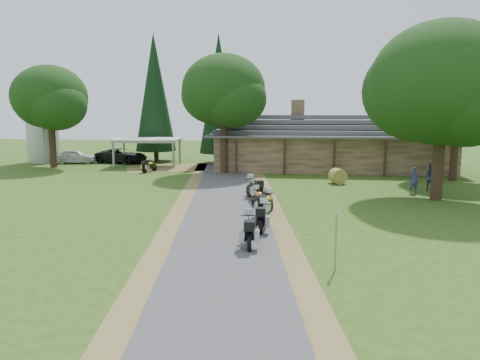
# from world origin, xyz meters

# --- Properties ---
(ground) EXTENTS (120.00, 120.00, 0.00)m
(ground) POSITION_xyz_m (0.00, 0.00, 0.00)
(ground) COLOR #2E4A14
(ground) RESTS_ON ground
(driveway) EXTENTS (51.95, 51.95, 0.00)m
(driveway) POSITION_xyz_m (-0.50, 4.00, 0.00)
(driveway) COLOR #424245
(driveway) RESTS_ON ground
(lodge) EXTENTS (21.40, 9.40, 4.90)m
(lodge) POSITION_xyz_m (6.00, 24.00, 2.45)
(lodge) COLOR brown
(lodge) RESTS_ON ground
(silo) EXTENTS (3.23, 3.23, 6.32)m
(silo) POSITION_xyz_m (-22.56, 25.74, 3.16)
(silo) COLOR gray
(silo) RESTS_ON ground
(carport) EXTENTS (6.42, 4.58, 2.64)m
(carport) POSITION_xyz_m (-10.97, 23.67, 1.32)
(carport) COLOR silver
(carport) RESTS_ON ground
(car_white_sedan) EXTENTS (3.17, 5.64, 1.77)m
(car_white_sedan) POSITION_xyz_m (-18.88, 25.16, 0.89)
(car_white_sedan) COLOR silver
(car_white_sedan) RESTS_ON ground
(car_dark_suv) EXTENTS (3.60, 6.09, 2.18)m
(car_dark_suv) POSITION_xyz_m (-14.46, 26.00, 1.09)
(car_dark_suv) COLOR black
(car_dark_suv) RESTS_ON ground
(motorcycle_row_a) EXTENTS (0.88, 2.04, 1.35)m
(motorcycle_row_a) POSITION_xyz_m (1.17, -0.96, 0.68)
(motorcycle_row_a) COLOR #0E0C7B
(motorcycle_row_a) RESTS_ON ground
(motorcycle_row_b) EXTENTS (0.70, 1.99, 1.35)m
(motorcycle_row_b) POSITION_xyz_m (1.54, 1.46, 0.67)
(motorcycle_row_b) COLOR #B8BBC1
(motorcycle_row_b) RESTS_ON ground
(motorcycle_row_c) EXTENTS (1.01, 1.94, 1.27)m
(motorcycle_row_c) POSITION_xyz_m (1.50, 4.58, 0.63)
(motorcycle_row_c) COLOR #F2A316
(motorcycle_row_c) RESTS_ON ground
(motorcycle_row_d) EXTENTS (1.41, 1.77, 1.19)m
(motorcycle_row_d) POSITION_xyz_m (1.08, 6.08, 0.60)
(motorcycle_row_d) COLOR orange
(motorcycle_row_d) RESTS_ON ground
(motorcycle_row_e) EXTENTS (1.53, 2.19, 1.44)m
(motorcycle_row_e) POSITION_xyz_m (0.49, 8.57, 0.72)
(motorcycle_row_e) COLOR black
(motorcycle_row_e) RESTS_ON ground
(motorcycle_carport_a) EXTENTS (1.12, 1.75, 1.14)m
(motorcycle_carport_a) POSITION_xyz_m (-9.56, 19.72, 0.57)
(motorcycle_carport_a) COLOR gold
(motorcycle_carport_a) RESTS_ON ground
(person_a) EXTENTS (0.58, 0.42, 1.99)m
(person_a) POSITION_xyz_m (10.49, 12.05, 0.99)
(person_a) COLOR #353B60
(person_a) RESTS_ON ground
(person_b) EXTENTS (0.76, 0.73, 2.17)m
(person_b) POSITION_xyz_m (11.79, 13.01, 1.08)
(person_b) COLOR #353B60
(person_b) RESTS_ON ground
(hay_bale) EXTENTS (1.35, 1.29, 1.10)m
(hay_bale) POSITION_xyz_m (5.97, 15.31, 0.55)
(hay_bale) COLOR olive
(hay_bale) RESTS_ON ground
(sign_post) EXTENTS (0.36, 0.06, 2.02)m
(sign_post) POSITION_xyz_m (4.34, -3.57, 1.01)
(sign_post) COLOR gray
(sign_post) RESTS_ON ground
(oak_lodge_left) EXTENTS (6.85, 6.85, 11.25)m
(oak_lodge_left) POSITION_xyz_m (-3.09, 19.79, 5.62)
(oak_lodge_left) COLOR black
(oak_lodge_left) RESTS_ON ground
(oak_lodge_right) EXTENTS (6.89, 6.89, 10.91)m
(oak_lodge_right) POSITION_xyz_m (14.77, 17.96, 5.46)
(oak_lodge_right) COLOR black
(oak_lodge_right) RESTS_ON ground
(oak_driveway) EXTENTS (8.41, 8.41, 11.05)m
(oak_driveway) POSITION_xyz_m (11.29, 9.82, 5.53)
(oak_driveway) COLOR black
(oak_driveway) RESTS_ON ground
(oak_silo) EXTENTS (6.75, 6.75, 10.43)m
(oak_silo) POSITION_xyz_m (-19.44, 21.87, 5.21)
(oak_silo) COLOR black
(oak_silo) RESTS_ON ground
(cedar_near) EXTENTS (3.93, 3.93, 12.65)m
(cedar_near) POSITION_xyz_m (-4.70, 27.09, 6.32)
(cedar_near) COLOR black
(cedar_near) RESTS_ON ground
(cedar_far) EXTENTS (4.14, 4.14, 12.97)m
(cedar_far) POSITION_xyz_m (-11.52, 28.11, 6.49)
(cedar_far) COLOR black
(cedar_far) RESTS_ON ground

